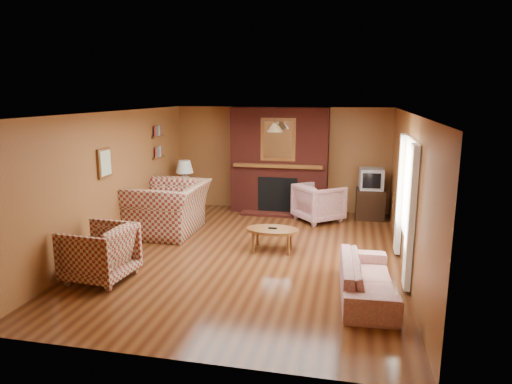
% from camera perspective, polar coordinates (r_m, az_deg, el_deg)
% --- Properties ---
extents(floor, '(6.50, 6.50, 0.00)m').
position_cam_1_polar(floor, '(7.89, -0.64, -7.81)').
color(floor, '#3F1E0D').
rests_on(floor, ground).
extents(ceiling, '(6.50, 6.50, 0.00)m').
position_cam_1_polar(ceiling, '(7.42, -0.69, 9.89)').
color(ceiling, white).
rests_on(ceiling, wall_back).
extents(wall_back, '(6.50, 0.00, 6.50)m').
position_cam_1_polar(wall_back, '(10.71, 3.18, 4.15)').
color(wall_back, brown).
rests_on(wall_back, floor).
extents(wall_front, '(6.50, 0.00, 6.50)m').
position_cam_1_polar(wall_front, '(4.56, -9.78, -7.22)').
color(wall_front, brown).
rests_on(wall_front, floor).
extents(wall_left, '(0.00, 6.50, 6.50)m').
position_cam_1_polar(wall_left, '(8.46, -17.42, 1.44)').
color(wall_left, brown).
rests_on(wall_left, floor).
extents(wall_right, '(0.00, 6.50, 6.50)m').
position_cam_1_polar(wall_right, '(7.43, 18.49, -0.07)').
color(wall_right, brown).
rests_on(wall_right, floor).
extents(fireplace, '(2.20, 0.82, 2.40)m').
position_cam_1_polar(fireplace, '(10.45, 2.95, 3.85)').
color(fireplace, '#4C1710').
rests_on(fireplace, floor).
extents(window_right, '(0.10, 1.85, 2.00)m').
position_cam_1_polar(window_right, '(7.25, 18.24, -0.95)').
color(window_right, beige).
rests_on(window_right, wall_right).
extents(bookshelf, '(0.09, 0.55, 0.71)m').
position_cam_1_polar(bookshelf, '(10.05, -12.00, 6.05)').
color(bookshelf, brown).
rests_on(bookshelf, wall_left).
extents(botanical_print, '(0.05, 0.40, 0.50)m').
position_cam_1_polar(botanical_print, '(8.13, -18.40, 3.46)').
color(botanical_print, brown).
rests_on(botanical_print, wall_left).
extents(pendant_light, '(0.36, 0.36, 0.48)m').
position_cam_1_polar(pendant_light, '(9.69, 2.35, 8.07)').
color(pendant_light, black).
rests_on(pendant_light, ceiling).
extents(plaid_loveseat, '(1.35, 1.55, 1.00)m').
position_cam_1_polar(plaid_loveseat, '(9.12, -10.81, -1.99)').
color(plaid_loveseat, maroon).
rests_on(plaid_loveseat, floor).
extents(plaid_armchair, '(0.98, 0.95, 0.82)m').
position_cam_1_polar(plaid_armchair, '(7.14, -19.01, -7.18)').
color(plaid_armchair, maroon).
rests_on(plaid_armchair, floor).
extents(floral_sofa, '(0.79, 1.80, 0.51)m').
position_cam_1_polar(floral_sofa, '(6.44, 13.73, -10.47)').
color(floral_sofa, '#BAA690').
rests_on(floral_sofa, floor).
extents(floral_armchair, '(1.24, 1.23, 0.81)m').
position_cam_1_polar(floral_armchair, '(9.90, 7.86, -1.31)').
color(floral_armchair, '#BAA690').
rests_on(floral_armchair, floor).
extents(coffee_table, '(0.91, 0.57, 0.42)m').
position_cam_1_polar(coffee_table, '(7.96, 2.08, -4.94)').
color(coffee_table, brown).
rests_on(coffee_table, floor).
extents(side_table, '(0.45, 0.45, 0.56)m').
position_cam_1_polar(side_table, '(10.65, -8.80, -1.07)').
color(side_table, brown).
rests_on(side_table, floor).
extents(table_lamp, '(0.40, 0.40, 0.65)m').
position_cam_1_polar(table_lamp, '(10.53, -8.91, 2.34)').
color(table_lamp, white).
rests_on(table_lamp, side_table).
extents(tv_stand, '(0.63, 0.57, 0.66)m').
position_cam_1_polar(tv_stand, '(10.31, 14.05, -1.44)').
color(tv_stand, black).
rests_on(tv_stand, floor).
extents(crt_tv, '(0.53, 0.52, 0.45)m').
position_cam_1_polar(crt_tv, '(10.19, 14.21, 1.61)').
color(crt_tv, '#9C9FA3').
rests_on(crt_tv, tv_stand).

